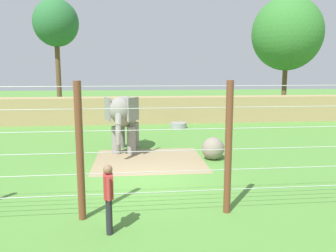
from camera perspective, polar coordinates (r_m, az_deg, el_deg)
The scene contains 10 objects.
ground_plane at distance 12.19m, azimuth -3.71°, elevation -9.08°, with size 120.00×120.00×0.00m, color #518938.
dirt_patch at distance 14.85m, azimuth -3.17°, elevation -5.72°, with size 4.67×4.36×0.01m, color #937F5B.
embankment_wall at distance 25.56m, azimuth -5.21°, elevation 2.68°, with size 36.00×1.80×1.93m, color tan.
elephant at distance 16.18m, azimuth -7.28°, elevation 1.91°, with size 1.72×3.64×2.71m.
enrichment_ball at distance 14.99m, azimuth 7.52°, elevation -3.72°, with size 0.99×0.99×0.99m, color gray.
cable_fence at distance 8.84m, azimuth -2.50°, elevation -3.95°, with size 12.37×0.19×3.58m.
zookeeper at distance 8.26m, azimuth -9.90°, elevation -11.37°, with size 0.25×0.58×1.67m.
water_tub at distance 23.28m, azimuth 1.77°, elevation 0.15°, with size 1.10×1.10×0.35m.
tree_far_left at distance 33.42m, azimuth -18.21°, elevation 15.90°, with size 4.01×4.01×10.21m.
tree_left_of_centre at distance 34.13m, azimuth 19.25°, elevation 14.33°, with size 6.36×6.36×10.57m.
Camera 1 is at (-0.51, -11.57, 3.79)m, focal length 36.51 mm.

